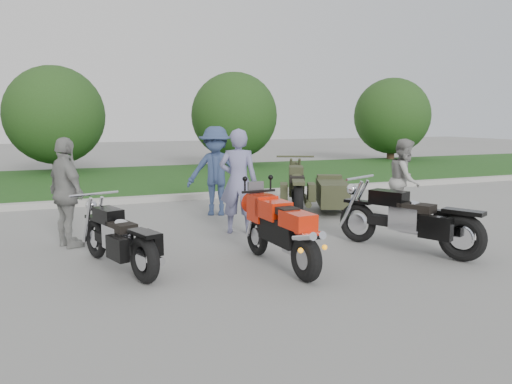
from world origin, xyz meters
name	(u,v)px	position (x,y,z in m)	size (l,w,h in m)	color
ground	(284,260)	(0.00, 0.00, 0.00)	(80.00, 80.00, 0.00)	gray
curb	(185,197)	(0.00, 6.00, 0.07)	(60.00, 0.30, 0.15)	#A4A29A
grass_strip	(155,179)	(0.00, 10.15, 0.07)	(60.00, 8.00, 0.14)	#2B571D
tree_mid_left	(55,115)	(-3.00, 13.50, 2.19)	(3.60, 3.60, 4.00)	#3F2B1C
tree_mid_right	(234,116)	(4.00, 13.50, 2.19)	(3.60, 3.60, 4.00)	#3F2B1C
tree_far_right	(392,116)	(12.00, 13.50, 2.19)	(3.60, 3.60, 4.00)	#3F2B1C
sportbike_red	(281,229)	(-0.20, -0.32, 0.56)	(0.42, 2.01, 0.96)	black
cruiser_left	(121,241)	(-2.28, 0.36, 0.42)	(0.85, 2.07, 0.82)	black
cruiser_right	(413,222)	(2.06, -0.32, 0.48)	(1.22, 2.24, 0.93)	black
cruiser_sidecar	(317,192)	(2.30, 3.17, 0.47)	(1.86, 2.42, 0.99)	black
person_stripe	(238,181)	(-0.01, 1.94, 0.95)	(0.69, 0.45, 1.90)	slate
person_grey	(405,180)	(3.55, 1.79, 0.84)	(0.81, 0.63, 1.67)	gray
person_denim	(216,171)	(0.13, 3.75, 0.96)	(1.23, 0.71, 1.91)	navy
person_back	(67,193)	(-2.91, 2.01, 0.89)	(1.05, 0.44, 1.78)	gray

